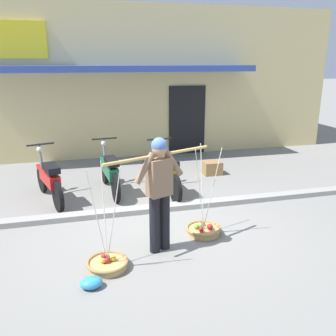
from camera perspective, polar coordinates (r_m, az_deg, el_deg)
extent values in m
plane|color=gray|center=(6.16, -1.64, -9.38)|extent=(90.00, 90.00, 0.00)
cube|color=gray|center=(6.76, -2.97, -6.48)|extent=(20.00, 0.24, 0.10)
cylinder|color=black|center=(5.27, -2.13, -8.89)|extent=(0.15, 0.15, 0.86)
cylinder|color=black|center=(5.36, -0.52, -8.41)|extent=(0.15, 0.15, 0.86)
cube|color=#84664C|center=(5.06, -1.37, -1.46)|extent=(0.39, 0.31, 0.54)
sphere|color=tan|center=(4.95, -1.40, 3.01)|extent=(0.21, 0.21, 0.21)
sphere|color=#4C70B2|center=(4.94, -1.41, 3.57)|extent=(0.22, 0.22, 0.22)
cylinder|color=#84664C|center=(4.88, -3.70, -0.07)|extent=(0.35, 0.21, 0.43)
cylinder|color=#84664C|center=(5.14, 0.81, 0.83)|extent=(0.35, 0.21, 0.43)
cylinder|color=tan|center=(4.97, -1.40, 2.06)|extent=(1.62, 0.68, 0.04)
cylinder|color=tan|center=(5.11, -9.50, -14.88)|extent=(0.53, 0.53, 0.09)
torus|color=olive|center=(5.09, -9.53, -14.40)|extent=(0.57, 0.57, 0.05)
sphere|color=gold|center=(5.12, -9.57, -13.70)|extent=(0.08, 0.08, 0.08)
sphere|color=gold|center=(5.09, -8.64, -13.88)|extent=(0.08, 0.08, 0.08)
sphere|color=#B2201C|center=(5.12, -9.66, -13.69)|extent=(0.08, 0.08, 0.08)
sphere|color=gold|center=(5.06, -10.18, -14.11)|extent=(0.08, 0.08, 0.08)
sphere|color=red|center=(5.06, -9.60, -14.14)|extent=(0.08, 0.08, 0.08)
sphere|color=red|center=(5.06, -10.06, -13.53)|extent=(0.08, 0.08, 0.08)
cylinder|color=silver|center=(4.89, -10.03, -6.87)|extent=(0.01, 0.25, 1.36)
cylinder|color=silver|center=(4.72, -11.12, -7.82)|extent=(0.22, 0.13, 1.36)
cylinder|color=silver|center=(4.73, -8.58, -7.62)|extent=(0.22, 0.13, 1.36)
cylinder|color=tan|center=(5.97, 5.60, -9.88)|extent=(0.53, 0.53, 0.09)
torus|color=olive|center=(5.94, 5.62, -9.45)|extent=(0.57, 0.57, 0.05)
sphere|color=#78BA47|center=(5.91, 4.49, -9.17)|extent=(0.09, 0.09, 0.09)
sphere|color=red|center=(5.82, 5.25, -9.64)|extent=(0.08, 0.08, 0.08)
sphere|color=red|center=(6.03, 5.45, -8.71)|extent=(0.08, 0.08, 0.08)
sphere|color=red|center=(5.90, 6.62, -9.20)|extent=(0.10, 0.10, 0.10)
sphere|color=#78B947|center=(5.94, 5.07, -9.01)|extent=(0.09, 0.09, 0.09)
cylinder|color=silver|center=(5.79, 5.40, -2.93)|extent=(0.01, 0.25, 1.36)
cylinder|color=silver|center=(5.59, 5.01, -3.62)|extent=(0.22, 0.13, 1.36)
cylinder|color=silver|center=(5.66, 7.01, -3.42)|extent=(0.22, 0.13, 1.36)
cylinder|color=black|center=(8.14, -19.24, -1.58)|extent=(0.25, 0.58, 0.58)
cylinder|color=black|center=(6.99, -16.97, -4.31)|extent=(0.25, 0.58, 0.58)
cube|color=red|center=(8.07, -19.41, 0.18)|extent=(0.22, 0.31, 0.06)
cube|color=red|center=(7.40, -18.16, -1.46)|extent=(0.45, 0.92, 0.24)
cube|color=black|center=(7.17, -17.98, -0.02)|extent=(0.37, 0.60, 0.12)
cylinder|color=slate|center=(7.94, -19.34, 0.90)|extent=(0.14, 0.30, 0.76)
cylinder|color=black|center=(7.77, -19.48, 3.54)|extent=(0.53, 0.19, 0.04)
sphere|color=silver|center=(7.96, -19.64, 2.77)|extent=(0.11, 0.11, 0.11)
cylinder|color=black|center=(8.36, -9.96, -0.41)|extent=(0.13, 0.58, 0.58)
cylinder|color=black|center=(7.20, -8.24, -3.12)|extent=(0.13, 0.58, 0.58)
cube|color=#19663D|center=(8.29, -10.05, 1.31)|extent=(0.16, 0.29, 0.06)
cube|color=#19663D|center=(7.62, -9.10, -0.32)|extent=(0.28, 0.91, 0.24)
cube|color=black|center=(7.38, -8.92, 1.08)|extent=(0.27, 0.58, 0.12)
cylinder|color=slate|center=(8.16, -9.97, 2.01)|extent=(0.09, 0.30, 0.76)
cylinder|color=black|center=(8.00, -10.01, 4.58)|extent=(0.54, 0.08, 0.04)
sphere|color=silver|center=(8.18, -10.15, 3.84)|extent=(0.11, 0.11, 0.11)
cylinder|color=black|center=(8.20, -1.69, -0.50)|extent=(0.12, 0.58, 0.58)
cylinder|color=black|center=(7.08, 1.19, -3.29)|extent=(0.12, 0.58, 0.58)
cube|color=orange|center=(8.13, -1.71, 1.26)|extent=(0.16, 0.29, 0.06)
cube|color=orange|center=(7.48, -0.13, -0.42)|extent=(0.26, 0.91, 0.24)
cube|color=black|center=(7.25, 0.32, 1.00)|extent=(0.26, 0.57, 0.12)
cylinder|color=slate|center=(8.00, -1.51, 1.97)|extent=(0.08, 0.30, 0.76)
cylinder|color=black|center=(7.84, -1.36, 4.59)|extent=(0.54, 0.07, 0.04)
sphere|color=silver|center=(8.02, -1.69, 3.83)|extent=(0.11, 0.11, 0.11)
cube|color=#DBC684|center=(12.81, -9.03, 13.68)|extent=(13.00, 5.00, 4.20)
cube|color=#334CA3|center=(9.82, -7.30, 15.28)|extent=(7.15, 1.00, 0.16)
cube|color=yellow|center=(10.33, -24.96, 17.90)|extent=(2.20, 0.08, 0.90)
cube|color=black|center=(10.84, 3.01, 7.53)|extent=(1.10, 0.06, 2.00)
ellipsoid|color=#3393D1|center=(4.76, -12.03, -17.27)|extent=(0.28, 0.22, 0.14)
cube|color=olive|center=(8.97, 6.96, 0.01)|extent=(0.44, 0.36, 0.32)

